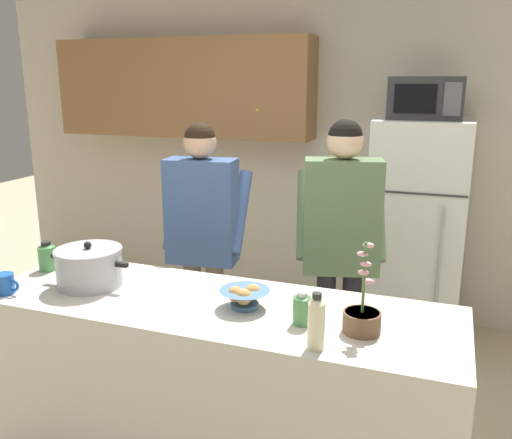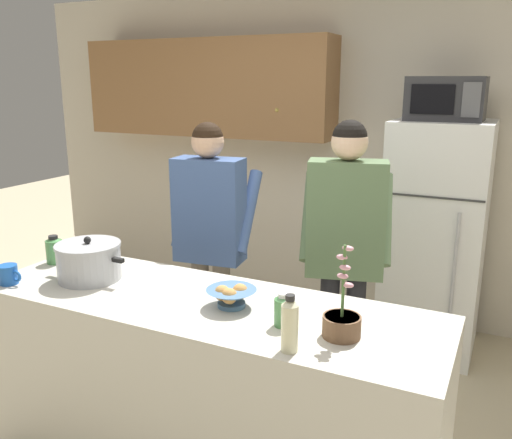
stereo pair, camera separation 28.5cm
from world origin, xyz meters
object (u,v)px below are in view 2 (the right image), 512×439
person_by_sink (346,234)px  bottle_mid_counter (283,310)px  coffee_mug (9,275)px  refrigerator (434,239)px  person_near_pot (210,224)px  potted_orchid (342,321)px  cooking_pot (89,261)px  microwave (446,99)px  bottle_far_corner (290,324)px  bread_bowl (231,296)px  bottle_near_edge (54,249)px

person_by_sink → bottle_mid_counter: 0.97m
coffee_mug → bottle_mid_counter: bottle_mid_counter is taller
coffee_mug → refrigerator: bearing=50.7°
person_near_pot → person_by_sink: (0.83, 0.07, 0.03)m
potted_orchid → cooking_pot: bearing=177.6°
person_by_sink → cooking_pot: (-1.04, -0.90, -0.04)m
cooking_pot → bottle_mid_counter: cooking_pot is taller
microwave → person_by_sink: size_ratio=0.29×
person_by_sink → bottle_mid_counter: (0.03, -0.96, -0.07)m
person_near_pot → coffee_mug: bearing=-116.2°
microwave → potted_orchid: size_ratio=1.29×
person_by_sink → coffee_mug: 1.76m
coffee_mug → bottle_far_corner: 1.49m
person_by_sink → coffee_mug: person_by_sink is taller
cooking_pot → bread_bowl: 0.80m
bread_bowl → potted_orchid: size_ratio=0.60×
cooking_pot → bottle_near_edge: (-0.34, 0.10, -0.02)m
cooking_pot → potted_orchid: potted_orchid is taller
cooking_pot → bread_bowl: bearing=0.5°
person_near_pot → bottle_mid_counter: size_ratio=11.74×
refrigerator → microwave: (0.00, -0.02, 0.95)m
person_near_pot → bottle_far_corner: person_near_pot is taller
refrigerator → bottle_far_corner: refrigerator is taller
coffee_mug → bottle_near_edge: size_ratio=0.85×
person_by_sink → bottle_near_edge: person_by_sink is taller
person_by_sink → bottle_mid_counter: person_by_sink is taller
bread_bowl → refrigerator: bearing=71.9°
microwave → bread_bowl: bearing=-108.3°
refrigerator → bread_bowl: refrigerator is taller
person_by_sink → bread_bowl: 0.93m
bread_bowl → person_by_sink: bearing=74.6°
cooking_pot → bottle_mid_counter: (1.08, -0.07, -0.02)m
person_near_pot → bottle_near_edge: size_ratio=10.70×
microwave → person_near_pot: microwave is taller
person_by_sink → bread_bowl: person_by_sink is taller
coffee_mug → bottle_far_corner: (1.49, -0.03, 0.06)m
coffee_mug → bread_bowl: size_ratio=0.59×
person_near_pot → microwave: bearing=40.3°
coffee_mug → bread_bowl: 1.13m
refrigerator → person_near_pot: person_near_pot is taller
person_by_sink → bottle_far_corner: bearing=-83.2°
bottle_mid_counter → potted_orchid: size_ratio=0.38×
bottle_near_edge → bottle_mid_counter: size_ratio=1.10×
refrigerator → person_by_sink: (-0.36, -0.96, 0.24)m
bottle_near_edge → bottle_far_corner: size_ratio=0.70×
potted_orchid → microwave: bearing=87.5°
potted_orchid → person_near_pot: bearing=141.6°
bread_bowl → bottle_near_edge: 1.15m
cooking_pot → coffee_mug: cooking_pot is taller
refrigerator → person_by_sink: 1.06m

